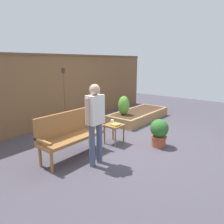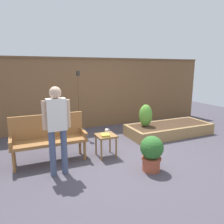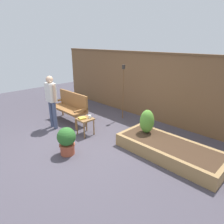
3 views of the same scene
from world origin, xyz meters
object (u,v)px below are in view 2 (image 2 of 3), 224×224
Objects in this scene: garden_bench at (48,135)px; cup_on_table at (107,131)px; book_on_table at (105,135)px; shrub_near_bench at (146,115)px; person_by_bench at (57,123)px; tiki_torch at (79,92)px; side_table at (106,139)px; potted_boxwood at (152,152)px.

cup_on_table is at bearing -8.12° from garden_bench.
shrub_near_bench is (1.52, 0.86, 0.10)m from book_on_table.
shrub_near_bench reaches higher than book_on_table.
person_by_bench reaches higher than garden_bench.
garden_bench is 1.21m from cup_on_table.
book_on_table is at bearing -120.63° from cup_on_table.
cup_on_table is 0.19× the size of shrub_near_bench.
cup_on_table is 0.06× the size of tiki_torch.
tiki_torch is (-0.19, 1.54, 0.69)m from cup_on_table.
tiki_torch is (-1.60, 0.87, 0.61)m from shrub_near_bench.
side_table is at bearing -151.99° from shrub_near_bench.
person_by_bench reaches higher than shrub_near_bench.
cup_on_table is (0.07, 0.11, 0.13)m from side_table.
cup_on_table is at bearing -83.06° from tiki_torch.
shrub_near_bench is 0.34× the size of tiki_torch.
person_by_bench is at bearing -155.20° from shrub_near_bench.
shrub_near_bench reaches higher than potted_boxwood.
potted_boxwood is (1.65, -1.21, -0.18)m from garden_bench.
tiki_torch reaches higher than book_on_table.
book_on_table is 1.14m from person_by_bench.
side_table is at bearing -14.22° from garden_bench.
tiki_torch reaches higher than side_table.
cup_on_table is 0.17× the size of potted_boxwood.
tiki_torch is (-0.64, 2.58, 0.85)m from potted_boxwood.
person_by_bench is (-0.93, -2.04, -0.28)m from tiki_torch.
potted_boxwood reaches higher than cup_on_table.
book_on_table reaches higher than side_table.
potted_boxwood is at bearing -76.06° from tiki_torch.
potted_boxwood is (0.52, -0.92, -0.03)m from side_table.
shrub_near_bench is 2.81m from person_by_bench.
garden_bench reaches higher than cup_on_table.
book_on_table is 1.03m from potted_boxwood.
side_table is 4.28× the size of cup_on_table.
garden_bench is 7.63× the size of book_on_table.
garden_bench reaches higher than book_on_table.
side_table is 2.54× the size of book_on_table.
garden_bench is 1.83m from tiki_torch.
tiki_torch is 2.26m from person_by_bench.
cup_on_table is at bearing 73.56° from book_on_table.
garden_bench is 1.17m from side_table.
garden_bench is at bearing -169.08° from shrub_near_bench.
cup_on_table is at bearing -154.50° from shrub_near_bench.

